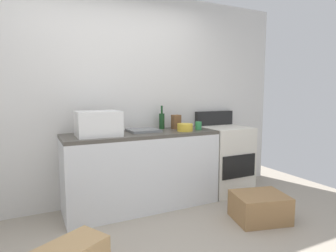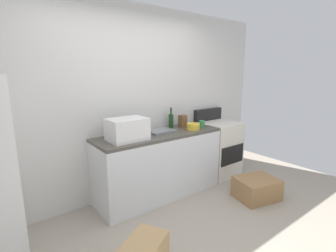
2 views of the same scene
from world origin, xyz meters
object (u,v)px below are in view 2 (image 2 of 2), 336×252
at_px(stove_oven, 218,148).
at_px(microwave, 127,129).
at_px(knife_block, 183,121).
at_px(mixing_bowl, 193,126).
at_px(coffee_mug, 202,124).
at_px(wine_bottle, 171,120).
at_px(cardboard_box_large, 257,188).

relative_size(stove_oven, microwave, 2.39).
height_order(knife_block, mixing_bowl, knife_block).
bearing_deg(stove_oven, knife_block, 170.89).
xyz_separation_m(coffee_mug, mixing_bowl, (-0.22, -0.04, -0.00)).
bearing_deg(wine_bottle, mixing_bowl, -61.39).
relative_size(wine_bottle, mixing_bowl, 1.58).
relative_size(wine_bottle, coffee_mug, 3.00).
distance_m(coffee_mug, knife_block, 0.29).
bearing_deg(mixing_bowl, cardboard_box_large, -59.53).
relative_size(stove_oven, wine_bottle, 3.67).
bearing_deg(knife_block, coffee_mug, -42.36).
relative_size(stove_oven, knife_block, 6.11).
height_order(wine_bottle, coffee_mug, wine_bottle).
height_order(microwave, knife_block, microwave).
distance_m(stove_oven, cardboard_box_large, 1.00).
height_order(stove_oven, wine_bottle, wine_bottle).
xyz_separation_m(microwave, wine_bottle, (0.87, 0.25, -0.03)).
height_order(microwave, mixing_bowl, microwave).
bearing_deg(stove_oven, wine_bottle, 168.04).
bearing_deg(coffee_mug, knife_block, 137.64).
relative_size(stove_oven, cardboard_box_large, 2.02).
relative_size(microwave, coffee_mug, 4.60).
bearing_deg(stove_oven, mixing_bowl, -169.92).
xyz_separation_m(microwave, coffee_mug, (1.25, -0.02, -0.09)).
relative_size(coffee_mug, cardboard_box_large, 0.18).
height_order(microwave, cardboard_box_large, microwave).
xyz_separation_m(stove_oven, mixing_bowl, (-0.70, -0.12, 0.48)).
distance_m(wine_bottle, mixing_bowl, 0.36).
height_order(microwave, coffee_mug, microwave).
xyz_separation_m(knife_block, mixing_bowl, (-0.00, -0.24, -0.04)).
bearing_deg(coffee_mug, microwave, 178.94).
bearing_deg(knife_block, mixing_bowl, -90.47).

